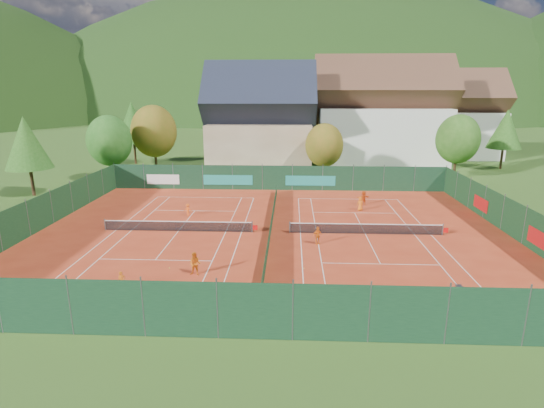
% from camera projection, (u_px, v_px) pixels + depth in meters
% --- Properties ---
extents(ground, '(600.00, 600.00, 0.00)m').
position_uv_depth(ground, '(271.00, 233.00, 36.19)').
color(ground, '#2D5219').
rests_on(ground, ground).
extents(clay_pad, '(40.00, 32.00, 0.01)m').
position_uv_depth(clay_pad, '(271.00, 233.00, 36.18)').
color(clay_pad, '#B4351A').
rests_on(clay_pad, ground).
extents(court_markings_left, '(11.03, 23.83, 0.00)m').
position_uv_depth(court_markings_left, '(178.00, 231.00, 36.53)').
color(court_markings_left, white).
rests_on(court_markings_left, ground).
extents(court_markings_right, '(11.03, 23.83, 0.00)m').
position_uv_depth(court_markings_right, '(365.00, 234.00, 35.83)').
color(court_markings_right, white).
rests_on(court_markings_right, ground).
extents(tennis_net_left, '(13.30, 0.10, 1.02)m').
position_uv_depth(tennis_net_left, '(180.00, 226.00, 36.39)').
color(tennis_net_left, '#59595B').
rests_on(tennis_net_left, ground).
extents(tennis_net_right, '(13.30, 0.10, 1.02)m').
position_uv_depth(tennis_net_right, '(367.00, 228.00, 35.69)').
color(tennis_net_right, '#59595B').
rests_on(tennis_net_right, ground).
extents(court_divider, '(0.03, 28.80, 1.00)m').
position_uv_depth(court_divider, '(271.00, 227.00, 36.05)').
color(court_divider, '#13351C').
rests_on(court_divider, ground).
extents(fence_north, '(40.00, 0.10, 3.00)m').
position_uv_depth(fence_north, '(274.00, 178.00, 51.24)').
color(fence_north, '#12321D').
rests_on(fence_north, ground).
extents(fence_south, '(40.00, 0.04, 3.00)m').
position_uv_depth(fence_south, '(255.00, 311.00, 20.36)').
color(fence_south, '#12321D').
rests_on(fence_south, ground).
extents(fence_west, '(0.04, 32.00, 3.00)m').
position_uv_depth(fence_west, '(40.00, 213.00, 36.67)').
color(fence_west, '#153B1D').
rests_on(fence_west, ground).
extents(fence_east, '(0.09, 32.00, 3.00)m').
position_uv_depth(fence_east, '(513.00, 219.00, 34.97)').
color(fence_east, '#13351A').
rests_on(fence_east, ground).
extents(chalet, '(16.20, 12.00, 16.00)m').
position_uv_depth(chalet, '(261.00, 125.00, 63.52)').
color(chalet, '#CEB591').
rests_on(chalet, ground).
extents(hotel_block_a, '(21.60, 11.00, 17.25)m').
position_uv_depth(hotel_block_a, '(381.00, 118.00, 68.27)').
color(hotel_block_a, silver).
rests_on(hotel_block_a, ground).
extents(hotel_block_b, '(17.28, 10.00, 15.50)m').
position_uv_depth(hotel_block_b, '(451.00, 120.00, 75.57)').
color(hotel_block_b, silver).
rests_on(hotel_block_b, ground).
extents(tree_west_front, '(5.72, 5.72, 8.69)m').
position_uv_depth(tree_west_front, '(109.00, 141.00, 55.03)').
color(tree_west_front, '#4A351A').
rests_on(tree_west_front, ground).
extents(tree_west_mid, '(6.44, 6.44, 9.78)m').
position_uv_depth(tree_west_mid, '(154.00, 131.00, 60.47)').
color(tree_west_mid, '#4D361B').
rests_on(tree_west_mid, ground).
extents(tree_west_back, '(5.60, 5.60, 10.00)m').
position_uv_depth(tree_west_back, '(132.00, 122.00, 68.27)').
color(tree_west_back, '#412B17').
rests_on(tree_west_back, ground).
extents(tree_center, '(5.01, 5.01, 7.60)m').
position_uv_depth(tree_center, '(324.00, 145.00, 55.91)').
color(tree_center, '#4C2C1B').
rests_on(tree_center, ground).
extents(tree_east_front, '(5.72, 5.72, 8.69)m').
position_uv_depth(tree_east_front, '(458.00, 139.00, 56.87)').
color(tree_east_front, '#412E17').
rests_on(tree_east_front, ground).
extents(tree_east_mid, '(5.04, 5.04, 9.00)m').
position_uv_depth(tree_east_mid, '(506.00, 129.00, 63.97)').
color(tree_east_mid, '#4A311A').
rests_on(tree_east_mid, ground).
extents(tree_west_side, '(5.04, 5.04, 9.00)m').
position_uv_depth(tree_west_side, '(26.00, 143.00, 47.41)').
color(tree_west_side, '#432918').
rests_on(tree_west_side, ground).
extents(tree_east_back, '(7.15, 7.15, 10.86)m').
position_uv_depth(tree_east_back, '(435.00, 121.00, 71.86)').
color(tree_east_back, '#4B301B').
rests_on(tree_east_back, ground).
extents(mountain_backdrop, '(820.00, 530.00, 242.00)m').
position_uv_depth(mountain_backdrop, '(333.00, 173.00, 270.43)').
color(mountain_backdrop, black).
rests_on(mountain_backdrop, ground).
extents(ball_hopper, '(0.34, 0.34, 0.80)m').
position_uv_depth(ball_hopper, '(459.00, 288.00, 24.87)').
color(ball_hopper, slate).
rests_on(ball_hopper, ground).
extents(loose_ball_0, '(0.07, 0.07, 0.07)m').
position_uv_depth(loose_ball_0, '(169.00, 268.00, 28.92)').
color(loose_ball_0, '#CCD833').
rests_on(loose_ball_0, ground).
extents(loose_ball_1, '(0.07, 0.07, 0.07)m').
position_uv_depth(loose_ball_1, '(304.00, 268.00, 28.87)').
color(loose_ball_1, '#CCD833').
rests_on(loose_ball_1, ground).
extents(player_left_near, '(0.53, 0.50, 1.21)m').
position_uv_depth(player_left_near, '(122.00, 281.00, 25.66)').
color(player_left_near, orange).
rests_on(player_left_near, ground).
extents(player_left_mid, '(0.82, 0.67, 1.58)m').
position_uv_depth(player_left_mid, '(195.00, 264.00, 27.71)').
color(player_left_mid, orange).
rests_on(player_left_mid, ground).
extents(player_left_far, '(0.83, 0.54, 1.21)m').
position_uv_depth(player_left_far, '(188.00, 210.00, 40.87)').
color(player_left_far, '#FE5D16').
rests_on(player_left_far, ground).
extents(player_right_near, '(0.90, 0.78, 1.45)m').
position_uv_depth(player_right_near, '(317.00, 235.00, 33.30)').
color(player_right_near, orange).
rests_on(player_right_near, ground).
extents(player_right_far_a, '(0.80, 0.65, 1.41)m').
position_uv_depth(player_right_far_a, '(360.00, 204.00, 42.63)').
color(player_right_far_a, orange).
rests_on(player_right_far_a, ground).
extents(player_right_far_b, '(1.50, 0.84, 1.54)m').
position_uv_depth(player_right_far_b, '(363.00, 198.00, 44.65)').
color(player_right_far_b, '#D84A13').
rests_on(player_right_far_b, ground).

